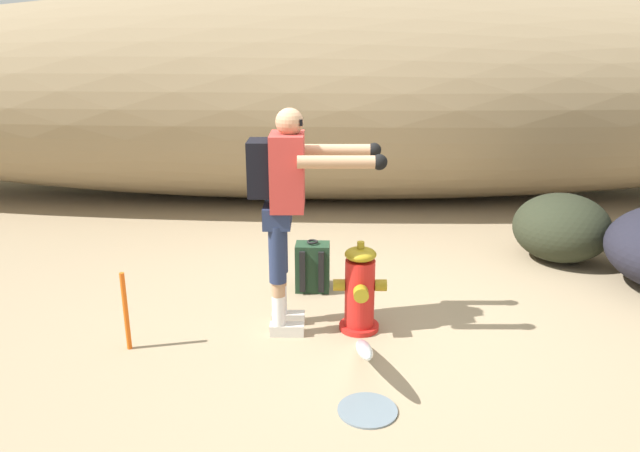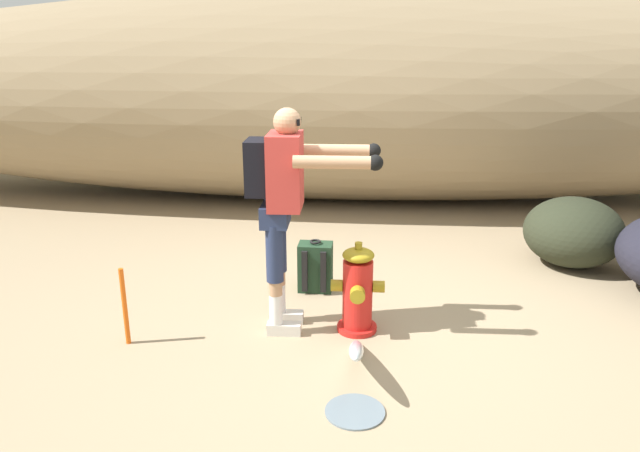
# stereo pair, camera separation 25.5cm
# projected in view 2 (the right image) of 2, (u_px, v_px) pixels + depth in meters

# --- Properties ---
(ground_plane) EXTENTS (56.00, 56.00, 0.04)m
(ground_plane) POSITION_uv_depth(u_px,v_px,m) (347.00, 324.00, 4.80)
(ground_plane) COLOR #998466
(dirt_embankment) EXTENTS (16.77, 3.20, 2.79)m
(dirt_embankment) POSITION_uv_depth(u_px,v_px,m) (356.00, 97.00, 8.12)
(dirt_embankment) COLOR #897556
(dirt_embankment) RESTS_ON ground_plane
(fire_hydrant) EXTENTS (0.41, 0.36, 0.72)m
(fire_hydrant) POSITION_uv_depth(u_px,v_px,m) (358.00, 291.00, 4.56)
(fire_hydrant) COLOR red
(fire_hydrant) RESTS_ON ground_plane
(hydrant_water_jet) EXTENTS (0.37, 1.12, 0.49)m
(hydrant_water_jet) POSITION_uv_depth(u_px,v_px,m) (356.00, 358.00, 3.97)
(hydrant_water_jet) COLOR silver
(hydrant_water_jet) RESTS_ON ground_plane
(utility_worker) EXTENTS (0.98, 0.55, 1.72)m
(utility_worker) POSITION_uv_depth(u_px,v_px,m) (285.00, 193.00, 4.36)
(utility_worker) COLOR beige
(utility_worker) RESTS_ON ground_plane
(spare_backpack) EXTENTS (0.31, 0.30, 0.47)m
(spare_backpack) POSITION_uv_depth(u_px,v_px,m) (315.00, 267.00, 5.34)
(spare_backpack) COLOR #1E3823
(spare_backpack) RESTS_ON ground_plane
(boulder_mid) EXTENTS (1.30, 1.29, 0.68)m
(boulder_mid) POSITION_uv_depth(u_px,v_px,m) (573.00, 232.00, 5.89)
(boulder_mid) COLOR #272B1D
(boulder_mid) RESTS_ON ground_plane
(survey_stake) EXTENTS (0.04, 0.04, 0.60)m
(survey_stake) POSITION_uv_depth(u_px,v_px,m) (125.00, 307.00, 4.37)
(survey_stake) COLOR #E55914
(survey_stake) RESTS_ON ground_plane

